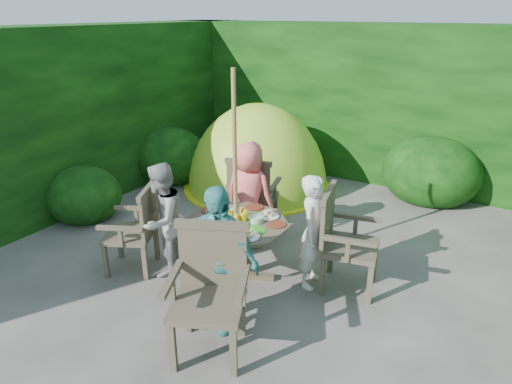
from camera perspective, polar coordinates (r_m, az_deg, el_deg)
The scene contains 13 objects.
ground at distance 4.76m, azimuth 4.75°, elevation -12.67°, with size 60.00×60.00×0.00m, color #4A4742.
hedge_enclosure at distance 5.36m, azimuth 11.62°, elevation 5.80°, with size 9.00×9.00×2.50m.
patio_table at distance 4.76m, azimuth -2.45°, elevation -4.89°, with size 1.46×1.46×0.78m.
parasol_pole at distance 4.54m, azimuth -2.61°, elevation 1.33°, with size 0.04×0.04×2.20m, color olive.
garden_chair_right at distance 4.70m, azimuth 10.77°, elevation -5.77°, with size 0.65×0.70×1.01m.
garden_chair_left at distance 5.10m, azimuth -14.70°, elevation -4.39°, with size 0.69×0.72×0.93m.
garden_chair_back at distance 5.75m, azimuth -0.48°, elevation -0.27°, with size 0.70×0.66×0.98m.
garden_chair_front at distance 3.84m, azimuth -5.79°, elevation -11.97°, with size 0.80×0.76×1.05m.
child_right at distance 4.66m, azimuth 7.23°, elevation -4.96°, with size 0.44×0.29×1.21m, color silver.
child_left at distance 4.94m, azimuth -11.68°, elevation -3.43°, with size 0.60×0.47×1.24m, color #979592.
child_back at distance 5.44m, azimuth -0.88°, elevation -0.29°, with size 0.63×0.41×1.28m, color #FF6C69.
child_front at distance 4.01m, azimuth -4.78°, elevation -8.30°, with size 0.80×0.33×1.36m, color teal.
dome_tent at distance 7.42m, azimuth 0.14°, elevation 0.57°, with size 2.65×2.65×2.72m.
Camera 1 is at (1.69, -3.54, 2.69)m, focal length 32.00 mm.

